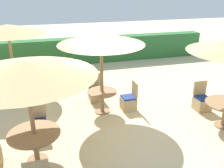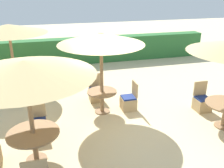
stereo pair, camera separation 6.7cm
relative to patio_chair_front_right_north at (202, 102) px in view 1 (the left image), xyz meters
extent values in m
plane|color=beige|center=(-2.79, 0.17, -0.26)|extent=(40.00, 40.00, 0.00)
cube|color=#2D6B33|center=(-2.79, 6.25, 0.38)|extent=(13.00, 0.70, 1.28)
cylinder|color=#93704C|center=(0.02, -1.04, -0.25)|extent=(0.48, 0.48, 0.03)
cylinder|color=#93704C|center=(0.02, -1.04, 0.08)|extent=(0.12, 0.12, 0.69)
cube|color=tan|center=(0.00, -0.02, -0.06)|extent=(0.46, 0.46, 0.40)
cube|color=navy|center=(0.00, -0.02, 0.16)|extent=(0.42, 0.42, 0.05)
cube|color=tan|center=(0.00, 0.19, 0.43)|extent=(0.46, 0.04, 0.48)
cylinder|color=#93704C|center=(-5.13, -1.19, 0.90)|extent=(0.10, 0.10, 2.33)
cone|color=tan|center=(-5.13, -1.19, 1.99)|extent=(2.92, 2.92, 0.32)
cylinder|color=#93704C|center=(-5.13, -1.19, -0.25)|extent=(0.48, 0.48, 0.03)
cylinder|color=#93704C|center=(-5.13, -1.19, 0.09)|extent=(0.12, 0.12, 0.70)
cylinder|color=#93704C|center=(-5.13, -1.19, 0.46)|extent=(1.16, 1.16, 0.04)
cube|color=tan|center=(-5.08, -0.16, -0.06)|extent=(0.46, 0.46, 0.40)
cube|color=navy|center=(-5.08, -0.16, 0.16)|extent=(0.42, 0.42, 0.05)
cube|color=tan|center=(-5.08, 0.05, 0.43)|extent=(0.46, 0.04, 0.48)
cylinder|color=#93704C|center=(-3.13, 0.72, 0.96)|extent=(0.10, 0.10, 2.44)
cone|color=tan|center=(-3.13, 0.72, 2.10)|extent=(2.54, 2.54, 0.32)
cylinder|color=#93704C|center=(-3.13, 0.72, -0.25)|extent=(0.48, 0.48, 0.03)
cylinder|color=#93704C|center=(-3.13, 0.72, 0.07)|extent=(0.12, 0.12, 0.67)
cylinder|color=#93704C|center=(-3.13, 0.72, 0.43)|extent=(0.92, 0.92, 0.04)
cube|color=tan|center=(-3.15, 1.59, -0.06)|extent=(0.46, 0.46, 0.40)
cube|color=navy|center=(-3.15, 1.59, 0.16)|extent=(0.42, 0.42, 0.05)
cube|color=tan|center=(-3.15, 1.80, 0.43)|extent=(0.46, 0.04, 0.48)
cube|color=tan|center=(-2.27, 0.67, -0.06)|extent=(0.46, 0.46, 0.40)
cube|color=navy|center=(-2.27, 0.67, 0.16)|extent=(0.42, 0.42, 0.05)
cube|color=tan|center=(-2.06, 0.67, 0.43)|extent=(0.04, 0.46, 0.48)
cylinder|color=#93704C|center=(-5.92, 3.38, 0.94)|extent=(0.10, 0.10, 2.41)
cone|color=tan|center=(-5.92, 3.38, 2.07)|extent=(2.74, 2.74, 0.32)
cylinder|color=#93704C|center=(-5.92, 3.38, -0.25)|extent=(0.48, 0.48, 0.03)
cylinder|color=#93704C|center=(-5.92, 3.38, 0.07)|extent=(0.12, 0.12, 0.67)
cylinder|color=#93704C|center=(-5.92, 3.38, 0.43)|extent=(0.93, 0.93, 0.04)
cube|color=tan|center=(-5.93, 2.43, -0.06)|extent=(0.46, 0.46, 0.40)
cube|color=navy|center=(-5.93, 2.43, 0.16)|extent=(0.42, 0.42, 0.05)
cube|color=tan|center=(-5.93, 2.22, 0.43)|extent=(0.46, 0.04, 0.48)
cube|color=tan|center=(-5.92, 4.34, -0.06)|extent=(0.46, 0.46, 0.40)
cube|color=navy|center=(-5.92, 4.34, 0.16)|extent=(0.42, 0.42, 0.05)
cube|color=tan|center=(-5.92, 4.55, 0.43)|extent=(0.46, 0.04, 0.48)
camera|label=1|loc=(-4.72, -6.20, 3.55)|focal=40.00mm
camera|label=2|loc=(-4.65, -6.22, 3.55)|focal=40.00mm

